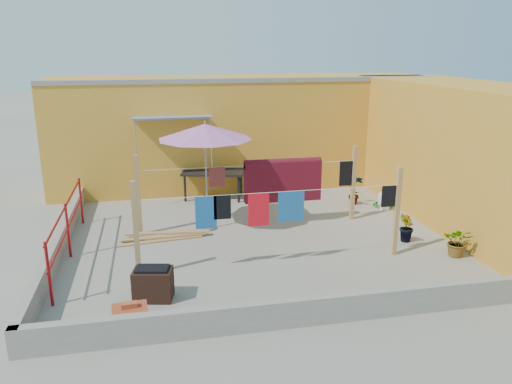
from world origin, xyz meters
TOP-DOWN VIEW (x-y plane):
  - ground at (0.00, 0.00)m, footprint 80.00×80.00m
  - wall_back at (0.50, 4.69)m, footprint 11.00×3.27m
  - wall_right at (5.20, 0.00)m, footprint 2.40×9.00m
  - parapet_front at (0.00, -3.58)m, footprint 8.30×0.16m
  - parapet_left at (-4.08, 0.00)m, footprint 0.16×7.30m
  - red_railing at (-3.85, -0.20)m, footprint 0.05×4.20m
  - clothesline_rig at (0.62, 0.56)m, footprint 5.09×2.35m
  - patio_umbrella at (-1.00, 0.83)m, footprint 2.12×2.12m
  - outdoor_table at (-0.56, 3.20)m, footprint 1.82×1.24m
  - brick_stack at (-2.58, -3.20)m, footprint 0.54×0.41m
  - lumber_pile at (-2.00, 0.37)m, footprint 1.99×0.57m
  - brazier at (-2.24, -2.30)m, footprint 0.70×0.54m
  - white_basin at (0.54, -3.20)m, footprint 0.52×0.52m
  - water_jug_a at (3.70, 1.63)m, footprint 0.24×0.24m
  - water_jug_b at (3.61, 1.31)m, footprint 0.23×0.23m
  - green_hose at (3.70, 1.59)m, footprint 0.52×0.52m
  - plant_back_a at (1.34, 3.20)m, footprint 0.99×0.94m
  - plant_back_b at (2.07, 3.20)m, footprint 0.42×0.42m
  - plant_right_a at (3.02, 1.90)m, footprint 0.54×0.53m
  - plant_right_b at (3.07, -0.84)m, footprint 0.35×0.41m
  - plant_right_c at (3.70, -1.74)m, footprint 0.73×0.72m

SIDE VIEW (x-z plane):
  - ground at x=0.00m, z-range 0.00..0.00m
  - green_hose at x=3.70m, z-range 0.00..0.07m
  - white_basin at x=0.54m, z-range 0.00..0.09m
  - lumber_pile at x=-2.00m, z-range 0.00..0.12m
  - water_jug_b at x=3.61m, z-range -0.02..0.34m
  - water_jug_a at x=3.70m, z-range -0.02..0.36m
  - brick_stack at x=-2.58m, z-range -0.03..0.41m
  - parapet_front at x=0.00m, z-range 0.00..0.44m
  - parapet_left at x=-4.08m, z-range 0.00..0.44m
  - brazier at x=-2.24m, z-range -0.01..0.56m
  - plant_back_b at x=2.07m, z-range 0.00..0.58m
  - plant_right_c at x=3.70m, z-range 0.00..0.61m
  - plant_right_b at x=3.07m, z-range 0.00..0.66m
  - plant_right_a at x=3.02m, z-range 0.00..0.86m
  - plant_back_a at x=1.34m, z-range 0.00..0.86m
  - outdoor_table at x=-0.56m, z-range 0.31..1.09m
  - red_railing at x=-3.85m, z-range 0.17..1.27m
  - clothesline_rig at x=0.62m, z-range 0.13..1.93m
  - wall_right at x=5.20m, z-range 0.00..3.20m
  - wall_back at x=0.50m, z-range 0.00..3.21m
  - patio_umbrella at x=-1.00m, z-range 0.99..3.48m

